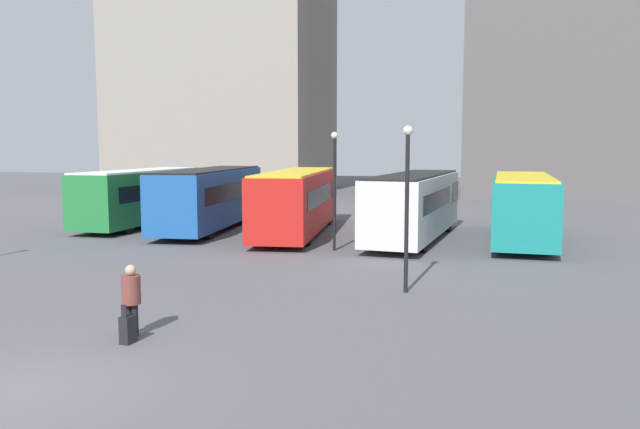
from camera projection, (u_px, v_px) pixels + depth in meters
ground_plane at (18, 392)px, 10.66m from camera, size 160.00×160.00×0.00m
bus_0 at (141, 195)px, 33.17m from camera, size 2.59×9.63×2.97m
bus_1 at (211, 196)px, 31.76m from camera, size 3.47×11.05×3.07m
bus_2 at (298, 199)px, 30.22m from camera, size 3.63×11.71×3.03m
bus_3 at (415, 204)px, 28.15m from camera, size 3.58×10.69×2.98m
bus_4 at (522, 206)px, 27.61m from camera, size 2.94×10.10×2.93m
traveler at (131, 294)px, 13.75m from camera, size 0.47×0.47×1.61m
suitcase at (128, 329)px, 13.31m from camera, size 0.28×0.36×0.87m
lamp_post_1 at (334, 180)px, 24.99m from camera, size 0.28×0.28×4.78m
lamp_post_2 at (407, 193)px, 17.69m from camera, size 0.28×0.28×4.78m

